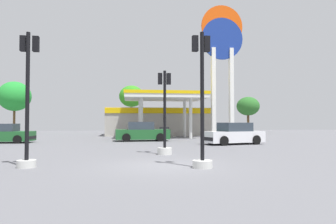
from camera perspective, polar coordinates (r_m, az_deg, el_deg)
The scene contains 12 objects.
ground_plane at distance 11.56m, azimuth -0.12°, elevation -10.00°, with size 90.00×90.00×0.00m, color slate.
gas_station at distance 36.47m, azimuth -1.75°, elevation -1.41°, with size 12.32×12.65×4.53m.
station_pole_sign at distance 32.74m, azimuth 10.07°, elevation 10.99°, with size 4.36×0.56×13.74m.
car_0 at distance 22.70m, azimuth 12.09°, elevation -4.12°, with size 4.69×2.88×1.57m.
car_1 at distance 26.00m, azimuth -4.88°, elevation -3.80°, with size 4.62×2.29×1.61m.
car_2 at distance 26.72m, azimuth -28.21°, elevation -3.67°, with size 4.23×2.06×1.48m.
traffic_signal_0 at distance 15.35m, azimuth -0.64°, elevation -2.58°, with size 0.73×0.73×4.21m.
traffic_signal_1 at distance 12.16m, azimuth -24.74°, elevation 0.12°, with size 0.66×0.69×4.90m.
traffic_signal_2 at distance 11.02m, azimuth 6.36°, elevation -0.56°, with size 0.71×0.71×4.88m.
tree_0 at distance 43.36m, azimuth -26.74°, elevation 2.62°, with size 4.00×4.00×6.71m.
tree_1 at distance 43.74m, azimuth -6.84°, elevation 2.91°, with size 3.48×3.48×6.75m.
tree_2 at distance 47.06m, azimuth 14.72°, elevation 1.03°, with size 3.38×3.38×5.32m.
Camera 1 is at (-1.44, -11.35, 1.66)m, focal length 32.64 mm.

